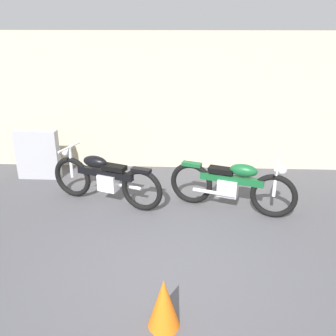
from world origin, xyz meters
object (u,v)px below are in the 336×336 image
(traffic_cone, at_px, (164,303))
(stone_marker, at_px, (38,155))
(motorcycle_black, at_px, (105,178))
(motorcycle_green, at_px, (232,185))

(traffic_cone, bearing_deg, stone_marker, 125.69)
(traffic_cone, xyz_separation_m, motorcycle_black, (-1.12, 2.63, 0.16))
(motorcycle_green, bearing_deg, traffic_cone, -91.97)
(stone_marker, distance_m, motorcycle_black, 1.78)
(motorcycle_black, bearing_deg, stone_marker, -13.56)
(traffic_cone, height_order, motorcycle_black, motorcycle_black)
(stone_marker, height_order, motorcycle_green, stone_marker)
(traffic_cone, relative_size, motorcycle_green, 0.28)
(stone_marker, relative_size, traffic_cone, 1.71)
(traffic_cone, distance_m, motorcycle_green, 2.65)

